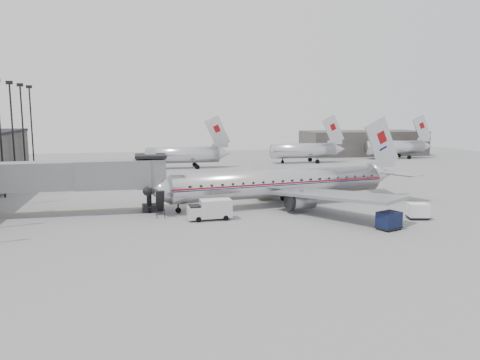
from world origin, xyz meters
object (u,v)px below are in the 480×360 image
object	(u,v)px
service_van	(210,209)
ramp_worker	(220,201)
baggage_cart_white	(418,211)
baggage_cart_navy	(389,220)
airliner	(284,183)

from	to	relation	value
service_van	ramp_worker	bearing A→B (deg)	66.38
baggage_cart_white	service_van	bearing A→B (deg)	-178.51
service_van	baggage_cart_navy	distance (m)	17.69
baggage_cart_navy	ramp_worker	xyz separation A→B (m)	(-14.09, 12.51, 0.00)
baggage_cart_white	ramp_worker	bearing A→B (deg)	167.20
airliner	baggage_cart_navy	size ratio (longest dim) A/B	12.56
service_van	ramp_worker	world-z (taller)	service_van
airliner	ramp_worker	size ratio (longest dim) A/B	18.14
baggage_cart_navy	airliner	bearing A→B (deg)	93.26
airliner	baggage_cart_white	bearing A→B (deg)	-50.92
baggage_cart_navy	baggage_cart_white	bearing A→B (deg)	11.21
ramp_worker	airliner	bearing A→B (deg)	-1.28
baggage_cart_navy	service_van	bearing A→B (deg)	133.62
service_van	baggage_cart_white	size ratio (longest dim) A/B	1.90
service_van	baggage_cart_white	world-z (taller)	service_van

